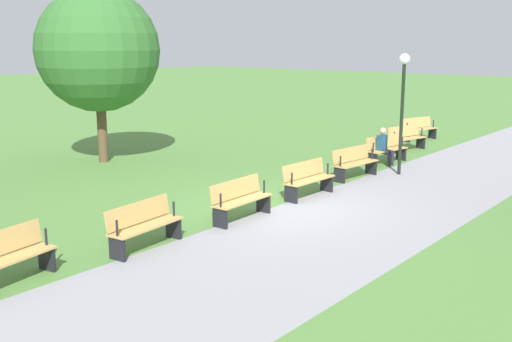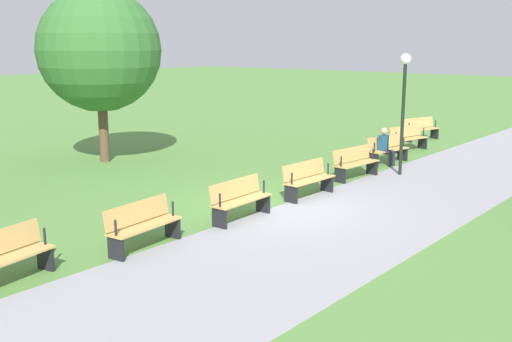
{
  "view_description": "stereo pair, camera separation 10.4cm",
  "coord_description": "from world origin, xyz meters",
  "px_view_note": "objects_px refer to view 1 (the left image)",
  "views": [
    {
      "loc": [
        11.19,
        8.43,
        3.9
      ],
      "look_at": [
        -0.0,
        -0.71,
        0.8
      ],
      "focal_mm": 42.62,
      "sensor_mm": 36.0,
      "label": 1
    },
    {
      "loc": [
        11.12,
        8.51,
        3.9
      ],
      "look_at": [
        -0.0,
        -0.71,
        0.8
      ],
      "focal_mm": 42.62,
      "sensor_mm": 36.0,
      "label": 2
    }
  ],
  "objects_px": {
    "bench_2": "(386,149)",
    "bench_7": "(5,257)",
    "tree_1": "(98,50)",
    "lamp_post": "(403,90)",
    "bench_6": "(144,225)",
    "bench_1": "(406,138)",
    "bench_0": "(419,128)",
    "bench_4": "(308,179)",
    "bench_5": "(240,199)",
    "bench_3": "(354,162)",
    "person_seated": "(384,145)"
  },
  "relations": [
    {
      "from": "bench_7",
      "to": "tree_1",
      "type": "xyz_separation_m",
      "value": [
        -7.41,
        -7.3,
        3.14
      ]
    },
    {
      "from": "bench_3",
      "to": "tree_1",
      "type": "bearing_deg",
      "value": -62.38
    },
    {
      "from": "bench_1",
      "to": "bench_6",
      "type": "relative_size",
      "value": 1.02
    },
    {
      "from": "bench_2",
      "to": "person_seated",
      "type": "distance_m",
      "value": 0.36
    },
    {
      "from": "bench_2",
      "to": "bench_7",
      "type": "xyz_separation_m",
      "value": [
        13.09,
        0.0,
        0.0
      ]
    },
    {
      "from": "bench_4",
      "to": "bench_5",
      "type": "height_order",
      "value": "same"
    },
    {
      "from": "person_seated",
      "to": "bench_7",
      "type": "bearing_deg",
      "value": 9.05
    },
    {
      "from": "bench_0",
      "to": "bench_1",
      "type": "xyz_separation_m",
      "value": [
        2.54,
        0.69,
        0.0
      ]
    },
    {
      "from": "bench_3",
      "to": "bench_4",
      "type": "xyz_separation_m",
      "value": [
        2.62,
        0.17,
        0.0
      ]
    },
    {
      "from": "bench_5",
      "to": "bench_3",
      "type": "bearing_deg",
      "value": 179.99
    },
    {
      "from": "bench_4",
      "to": "bench_7",
      "type": "distance_m",
      "value": 7.88
    },
    {
      "from": "bench_3",
      "to": "bench_7",
      "type": "height_order",
      "value": "same"
    },
    {
      "from": "bench_3",
      "to": "lamp_post",
      "type": "xyz_separation_m",
      "value": [
        -1.29,
        0.79,
        2.04
      ]
    },
    {
      "from": "bench_0",
      "to": "bench_7",
      "type": "height_order",
      "value": "same"
    },
    {
      "from": "bench_6",
      "to": "bench_4",
      "type": "bearing_deg",
      "value": 172.43
    },
    {
      "from": "bench_0",
      "to": "lamp_post",
      "type": "bearing_deg",
      "value": 37.03
    },
    {
      "from": "bench_2",
      "to": "lamp_post",
      "type": "height_order",
      "value": "lamp_post"
    },
    {
      "from": "bench_6",
      "to": "tree_1",
      "type": "distance_m",
      "value": 9.56
    },
    {
      "from": "bench_2",
      "to": "bench_5",
      "type": "relative_size",
      "value": 1.02
    },
    {
      "from": "bench_7",
      "to": "bench_1",
      "type": "bearing_deg",
      "value": 172.42
    },
    {
      "from": "bench_5",
      "to": "person_seated",
      "type": "xyz_separation_m",
      "value": [
        -7.56,
        -0.43,
        0.17
      ]
    },
    {
      "from": "bench_1",
      "to": "person_seated",
      "type": "bearing_deg",
      "value": 25.22
    },
    {
      "from": "bench_5",
      "to": "lamp_post",
      "type": "relative_size",
      "value": 0.47
    },
    {
      "from": "bench_6",
      "to": "tree_1",
      "type": "xyz_separation_m",
      "value": [
        -4.8,
        -7.65,
        3.14
      ]
    },
    {
      "from": "bench_0",
      "to": "bench_4",
      "type": "xyz_separation_m",
      "value": [
        10.35,
        1.72,
        0.0
      ]
    },
    {
      "from": "bench_2",
      "to": "bench_7",
      "type": "distance_m",
      "value": 13.09
    },
    {
      "from": "bench_2",
      "to": "bench_4",
      "type": "bearing_deg",
      "value": 15.14
    },
    {
      "from": "bench_3",
      "to": "bench_4",
      "type": "relative_size",
      "value": 1.01
    },
    {
      "from": "bench_4",
      "to": "bench_5",
      "type": "distance_m",
      "value": 2.63
    },
    {
      "from": "bench_1",
      "to": "bench_3",
      "type": "bearing_deg",
      "value": 22.7
    },
    {
      "from": "bench_0",
      "to": "bench_3",
      "type": "distance_m",
      "value": 7.88
    },
    {
      "from": "bench_1",
      "to": "bench_2",
      "type": "distance_m",
      "value": 2.63
    },
    {
      "from": "bench_0",
      "to": "lamp_post",
      "type": "xyz_separation_m",
      "value": [
        6.43,
        2.34,
        2.04
      ]
    },
    {
      "from": "tree_1",
      "to": "lamp_post",
      "type": "relative_size",
      "value": 1.57
    },
    {
      "from": "bench_0",
      "to": "bench_4",
      "type": "bearing_deg",
      "value": 26.49
    },
    {
      "from": "bench_6",
      "to": "bench_1",
      "type": "bearing_deg",
      "value": 178.09
    },
    {
      "from": "bench_1",
      "to": "bench_5",
      "type": "relative_size",
      "value": 1.03
    },
    {
      "from": "bench_1",
      "to": "bench_7",
      "type": "xyz_separation_m",
      "value": [
        15.67,
        0.52,
        0.0
      ]
    },
    {
      "from": "bench_2",
      "to": "tree_1",
      "type": "relative_size",
      "value": 0.31
    },
    {
      "from": "bench_4",
      "to": "bench_6",
      "type": "bearing_deg",
      "value": 0.01
    },
    {
      "from": "bench_5",
      "to": "person_seated",
      "type": "relative_size",
      "value": 1.39
    },
    {
      "from": "person_seated",
      "to": "tree_1",
      "type": "distance_m",
      "value": 9.62
    },
    {
      "from": "bench_5",
      "to": "person_seated",
      "type": "distance_m",
      "value": 7.57
    },
    {
      "from": "bench_2",
      "to": "bench_5",
      "type": "distance_m",
      "value": 7.88
    },
    {
      "from": "bench_1",
      "to": "bench_4",
      "type": "relative_size",
      "value": 1.03
    },
    {
      "from": "bench_6",
      "to": "person_seated",
      "type": "height_order",
      "value": "person_seated"
    },
    {
      "from": "bench_0",
      "to": "bench_5",
      "type": "xyz_separation_m",
      "value": [
        12.98,
        1.72,
        0.0
      ]
    },
    {
      "from": "bench_2",
      "to": "bench_4",
      "type": "xyz_separation_m",
      "value": [
        5.23,
        0.52,
        0.0
      ]
    },
    {
      "from": "bench_1",
      "to": "tree_1",
      "type": "distance_m",
      "value": 11.15
    },
    {
      "from": "bench_0",
      "to": "bench_7",
      "type": "bearing_deg",
      "value": 20.83
    }
  ]
}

